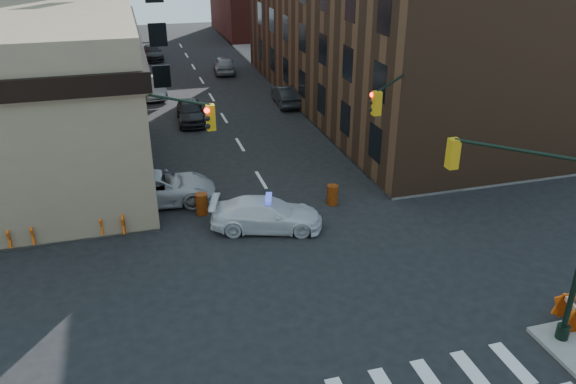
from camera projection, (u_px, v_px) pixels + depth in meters
ground at (317, 274)px, 23.33m from camera, size 140.00×140.00×0.00m
sidewalk_ne at (427, 67)px, 57.51m from camera, size 34.00×54.50×0.15m
commercial_row_ne at (385, 15)px, 43.14m from camera, size 14.00×34.00×14.00m
signal_pole_se at (553, 217)px, 18.06m from camera, size 5.40×5.27×8.00m
signal_pole_nw at (155, 146)px, 24.65m from camera, size 3.58×3.67×8.00m
signal_pole_ne at (397, 123)px, 27.58m from camera, size 3.67×3.58×8.00m
tree_ne_near at (303, 56)px, 46.31m from camera, size 3.00×3.00×4.85m
tree_ne_far at (278, 39)px, 53.27m from camera, size 3.00×3.00×4.85m
police_car at (267, 214)px, 26.55m from camera, size 5.66×3.57×1.53m
pickup at (158, 188)px, 29.09m from camera, size 6.15×3.25×1.65m
parked_car_wnear at (191, 111)px, 41.22m from camera, size 2.19×4.94×1.65m
parked_car_wfar at (151, 87)px, 47.47m from camera, size 2.43×5.22×1.66m
parked_car_wdeep at (152, 52)px, 61.20m from camera, size 2.16×5.11×1.47m
parked_car_enear at (286, 95)px, 45.34m from camera, size 1.93×4.86×1.57m
parked_car_efar at (224, 64)px, 55.42m from camera, size 2.43×5.02×1.65m
pedestrian_a at (106, 204)px, 26.75m from camera, size 0.82×0.77×1.88m
pedestrian_b at (110, 204)px, 26.83m from camera, size 1.10×0.97×1.88m
pedestrian_c at (65, 218)px, 25.55m from camera, size 1.17×0.70×1.86m
barrel_road at (332, 195)px, 29.03m from camera, size 0.75×0.75×1.05m
barrel_bank at (202, 204)px, 28.02m from camera, size 0.78×0.78×1.10m
barricade_se_a at (570, 313)px, 20.00m from camera, size 0.85×1.31×0.90m
barricade_nw_a at (114, 223)px, 26.00m from camera, size 1.37×0.84×0.96m
barricade_nw_b at (22, 235)px, 25.01m from camera, size 1.30×0.66×0.97m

